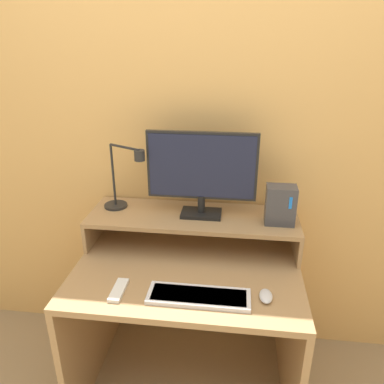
# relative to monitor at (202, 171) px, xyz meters

# --- Properties ---
(wall_back) EXTENTS (6.00, 0.05, 2.50)m
(wall_back) POSITION_rel_monitor_xyz_m (-0.04, 0.19, 0.14)
(wall_back) COLOR #E5AD60
(wall_back) RESTS_ON ground_plane
(desk) EXTENTS (1.04, 0.73, 0.72)m
(desk) POSITION_rel_monitor_xyz_m (-0.04, -0.21, -0.62)
(desk) COLOR #A87F51
(desk) RESTS_ON ground_plane
(monitor_shelf) EXTENTS (1.04, 0.33, 0.16)m
(monitor_shelf) POSITION_rel_monitor_xyz_m (-0.04, -0.01, -0.26)
(monitor_shelf) COLOR #A87F51
(monitor_shelf) RESTS_ON desk
(monitor) EXTENTS (0.52, 0.12, 0.42)m
(monitor) POSITION_rel_monitor_xyz_m (0.00, 0.00, 0.00)
(monitor) COLOR black
(monitor) RESTS_ON monitor_shelf
(desk_lamp) EXTENTS (0.25, 0.16, 0.34)m
(desk_lamp) POSITION_rel_monitor_xyz_m (-0.39, 0.01, -0.08)
(desk_lamp) COLOR black
(desk_lamp) RESTS_ON monitor_shelf
(router_dock) EXTENTS (0.14, 0.09, 0.19)m
(router_dock) POSITION_rel_monitor_xyz_m (0.38, -0.04, -0.14)
(router_dock) COLOR #3D3D42
(router_dock) RESTS_ON monitor_shelf
(keyboard) EXTENTS (0.42, 0.14, 0.02)m
(keyboard) POSITION_rel_monitor_xyz_m (0.04, -0.43, -0.39)
(keyboard) COLOR silver
(keyboard) RESTS_ON desk
(mouse) EXTENTS (0.05, 0.09, 0.03)m
(mouse) POSITION_rel_monitor_xyz_m (0.31, -0.40, -0.38)
(mouse) COLOR silver
(mouse) RESTS_ON desk
(remote_control) EXTENTS (0.05, 0.15, 0.02)m
(remote_control) POSITION_rel_monitor_xyz_m (-0.30, -0.43, -0.39)
(remote_control) COLOR white
(remote_control) RESTS_ON desk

